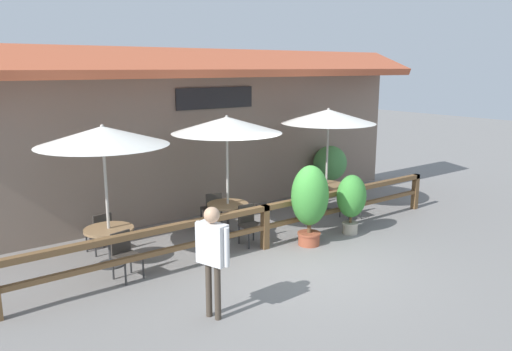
{
  "coord_description": "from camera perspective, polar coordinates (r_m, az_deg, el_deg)",
  "views": [
    {
      "loc": [
        -6.12,
        -6.85,
        3.76
      ],
      "look_at": [
        -0.01,
        1.36,
        1.53
      ],
      "focal_mm": 35.0,
      "sensor_mm": 36.0,
      "label": 1
    }
  ],
  "objects": [
    {
      "name": "dining_table_near",
      "position": [
        10.03,
        -16.43,
        -6.62
      ],
      "size": [
        0.94,
        0.94,
        0.75
      ],
      "color": "olive",
      "rests_on": "ground"
    },
    {
      "name": "ground_plane",
      "position": [
        9.93,
        4.79,
        -10.03
      ],
      "size": [
        60.0,
        60.0,
        0.0
      ],
      "primitive_type": "plane",
      "color": "slate"
    },
    {
      "name": "chair_near_streetside",
      "position": [
        9.41,
        -14.72,
        -8.56
      ],
      "size": [
        0.5,
        0.5,
        0.86
      ],
      "rotation": [
        0.0,
        0.0,
        0.22
      ],
      "color": "#332D28",
      "rests_on": "ground"
    },
    {
      "name": "potted_plant_broad_leaf",
      "position": [
        15.06,
        8.45,
        1.17
      ],
      "size": [
        1.05,
        0.94,
        1.48
      ],
      "color": "#9E4C33",
      "rests_on": "ground"
    },
    {
      "name": "patio_umbrella_middle",
      "position": [
        10.94,
        -3.36,
        5.78
      ],
      "size": [
        2.44,
        2.44,
        2.74
      ],
      "color": "#B7B2A8",
      "rests_on": "ground"
    },
    {
      "name": "potted_plant_tall_tropical",
      "position": [
        10.66,
        6.18,
        -2.68
      ],
      "size": [
        0.84,
        0.75,
        1.75
      ],
      "color": "#9E4C33",
      "rests_on": "ground"
    },
    {
      "name": "chair_near_wallside",
      "position": [
        10.77,
        -17.38,
        -6.04
      ],
      "size": [
        0.47,
        0.47,
        0.86
      ],
      "rotation": [
        0.0,
        0.0,
        3.28
      ],
      "color": "#332D28",
      "rests_on": "ground"
    },
    {
      "name": "patio_umbrella_near",
      "position": [
        9.6,
        -17.13,
        4.34
      ],
      "size": [
        2.44,
        2.44,
        2.74
      ],
      "color": "#B7B2A8",
      "rests_on": "ground"
    },
    {
      "name": "pedestrian",
      "position": [
        7.52,
        -5.01,
        -8.23
      ],
      "size": [
        0.35,
        0.59,
        1.76
      ],
      "rotation": [
        0.0,
        0.0,
        -1.25
      ],
      "color": "#42382D",
      "rests_on": "ground"
    },
    {
      "name": "building_facade",
      "position": [
        12.65,
        -7.44,
        4.93
      ],
      "size": [
        14.28,
        1.49,
        4.23
      ],
      "color": "gray",
      "rests_on": "ground"
    },
    {
      "name": "dining_table_far",
      "position": [
        13.32,
        8.01,
        -1.58
      ],
      "size": [
        0.94,
        0.94,
        0.75
      ],
      "color": "olive",
      "rests_on": "ground"
    },
    {
      "name": "chair_middle_streetside",
      "position": [
        10.81,
        -0.75,
        -5.4
      ],
      "size": [
        0.43,
        0.43,
        0.86
      ],
      "rotation": [
        0.0,
        0.0,
        -0.04
      ],
      "color": "#332D28",
      "rests_on": "ground"
    },
    {
      "name": "patio_railing",
      "position": [
        10.46,
        1.04,
        -4.78
      ],
      "size": [
        10.4,
        0.14,
        0.95
      ],
      "color": "brown",
      "rests_on": "ground"
    },
    {
      "name": "chair_far_wallside",
      "position": [
        13.84,
        5.66,
        -1.49
      ],
      "size": [
        0.49,
        0.49,
        0.86
      ],
      "rotation": [
        0.0,
        0.0,
        3.34
      ],
      "color": "#332D28",
      "rests_on": "ground"
    },
    {
      "name": "chair_middle_wallside",
      "position": [
        11.99,
        -5.03,
        -3.65
      ],
      "size": [
        0.49,
        0.49,
        0.86
      ],
      "rotation": [
        0.0,
        0.0,
        2.96
      ],
      "color": "#332D28",
      "rests_on": "ground"
    },
    {
      "name": "patio_umbrella_far",
      "position": [
        12.99,
        8.27,
        6.7
      ],
      "size": [
        2.44,
        2.44,
        2.74
      ],
      "color": "#B7B2A8",
      "rests_on": "ground"
    },
    {
      "name": "chair_far_streetside",
      "position": [
        12.9,
        10.64,
        -2.67
      ],
      "size": [
        0.49,
        0.49,
        0.86
      ],
      "rotation": [
        0.0,
        0.0,
        -0.17
      ],
      "color": "#332D28",
      "rests_on": "ground"
    },
    {
      "name": "dining_table_middle",
      "position": [
        11.32,
        -3.24,
        -3.95
      ],
      "size": [
        0.94,
        0.94,
        0.75
      ],
      "color": "olive",
      "rests_on": "ground"
    },
    {
      "name": "potted_plant_small_flowering",
      "position": [
        11.57,
        10.85,
        -2.61
      ],
      "size": [
        0.71,
        0.64,
        1.38
      ],
      "color": "#B7AD99",
      "rests_on": "ground"
    }
  ]
}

